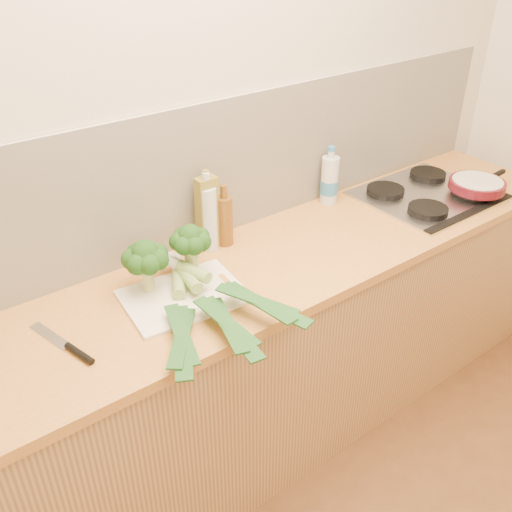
{
  "coord_description": "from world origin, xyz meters",
  "views": [
    {
      "loc": [
        -1.02,
        -0.21,
        2.03
      ],
      "look_at": [
        -0.03,
        1.1,
        1.02
      ],
      "focal_mm": 40.0,
      "sensor_mm": 36.0,
      "label": 1
    }
  ],
  "objects_px": {
    "chefs_knife": "(72,349)",
    "skillet": "(477,184)",
    "gas_hob": "(428,194)",
    "chopping_board": "(184,296)"
  },
  "relations": [
    {
      "from": "gas_hob",
      "to": "skillet",
      "type": "xyz_separation_m",
      "value": [
        0.17,
        -0.13,
        0.05
      ]
    },
    {
      "from": "chefs_knife",
      "to": "gas_hob",
      "type": "bearing_deg",
      "value": -13.04
    },
    {
      "from": "chefs_knife",
      "to": "skillet",
      "type": "distance_m",
      "value": 1.87
    },
    {
      "from": "gas_hob",
      "to": "chefs_knife",
      "type": "bearing_deg",
      "value": -178.57
    },
    {
      "from": "chefs_knife",
      "to": "skillet",
      "type": "bearing_deg",
      "value": -17.06
    },
    {
      "from": "gas_hob",
      "to": "skillet",
      "type": "relative_size",
      "value": 1.59
    },
    {
      "from": "gas_hob",
      "to": "chefs_knife",
      "type": "height_order",
      "value": "gas_hob"
    },
    {
      "from": "chopping_board",
      "to": "chefs_knife",
      "type": "height_order",
      "value": "chefs_knife"
    },
    {
      "from": "chefs_knife",
      "to": "chopping_board",
      "type": "bearing_deg",
      "value": -9.63
    },
    {
      "from": "gas_hob",
      "to": "chopping_board",
      "type": "distance_m",
      "value": 1.29
    }
  ]
}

